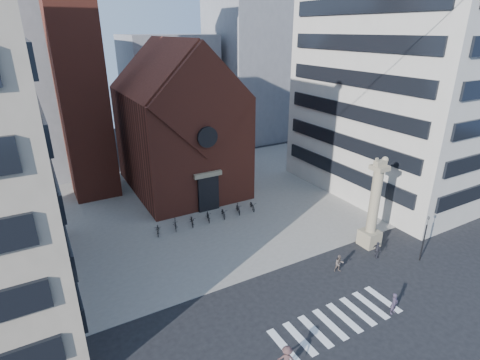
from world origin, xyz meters
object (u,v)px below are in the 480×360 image
lion_column (373,212)px  pedestrian_2 (377,250)px  traffic_light (424,237)px  pedestrian_0 (394,303)px  pedestrian_1 (339,263)px  scooter_0 (158,229)px

lion_column → pedestrian_2: 3.40m
traffic_light → lion_column: bearing=116.5°
pedestrian_0 → pedestrian_1: bearing=79.2°
lion_column → traffic_light: size_ratio=2.02×
lion_column → pedestrian_1: size_ratio=5.56×
pedestrian_2 → scooter_0: (-15.55, 13.44, -0.23)m
pedestrian_1 → pedestrian_2: bearing=19.6°
pedestrian_1 → lion_column: bearing=38.8°
lion_column → scooter_0: lion_column is taller
lion_column → traffic_light: lion_column is taller
pedestrian_1 → scooter_0: 17.42m
pedestrian_1 → pedestrian_2: 4.36m
traffic_light → pedestrian_0: bearing=-155.9°
lion_column → scooter_0: size_ratio=4.65×
pedestrian_0 → pedestrian_2: (4.45, 5.50, -0.05)m
scooter_0 → pedestrian_1: bearing=-33.6°
traffic_light → pedestrian_1: bearing=163.0°
pedestrian_2 → pedestrian_1: bearing=93.3°
pedestrian_2 → scooter_0: 20.55m
lion_column → pedestrian_0: 9.52m
lion_column → pedestrian_0: (-5.46, -7.33, -2.63)m
pedestrian_0 → pedestrian_1: (0.09, 5.59, -0.04)m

